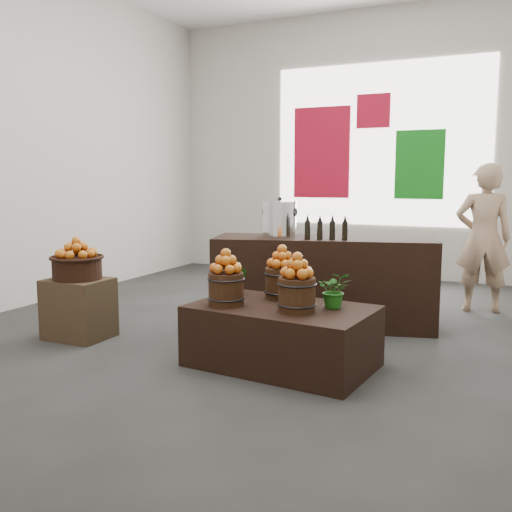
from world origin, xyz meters
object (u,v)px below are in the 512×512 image
at_px(crate, 79,309).
at_px(display_table, 282,336).
at_px(stock_pot_left, 280,220).
at_px(counter, 323,281).
at_px(shopper, 483,238).
at_px(wicker_basket, 77,268).

xyz_separation_m(crate, display_table, (2.05, 0.05, -0.04)).
bearing_deg(crate, stock_pot_left, 41.25).
xyz_separation_m(counter, shopper, (1.44, 1.32, 0.38)).
xyz_separation_m(wicker_basket, counter, (1.94, 1.44, -0.21)).
relative_size(display_table, stock_pot_left, 4.14).
height_order(crate, wicker_basket, wicker_basket).
relative_size(display_table, shopper, 0.85).
distance_m(crate, stock_pot_left, 2.15).
relative_size(crate, wicker_basket, 1.25).
relative_size(crate, stock_pot_left, 1.65).
height_order(wicker_basket, stock_pot_left, stock_pot_left).
distance_m(wicker_basket, shopper, 4.37).
relative_size(crate, counter, 0.25).
bearing_deg(wicker_basket, crate, 0.00).
distance_m(crate, wicker_basket, 0.38).
height_order(counter, stock_pot_left, stock_pot_left).
height_order(crate, stock_pot_left, stock_pot_left).
bearing_deg(shopper, display_table, 51.63).
bearing_deg(wicker_basket, counter, 36.54).
distance_m(counter, stock_pot_left, 0.77).
xyz_separation_m(stock_pot_left, shopper, (1.87, 1.44, -0.24)).
relative_size(crate, shopper, 0.34).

